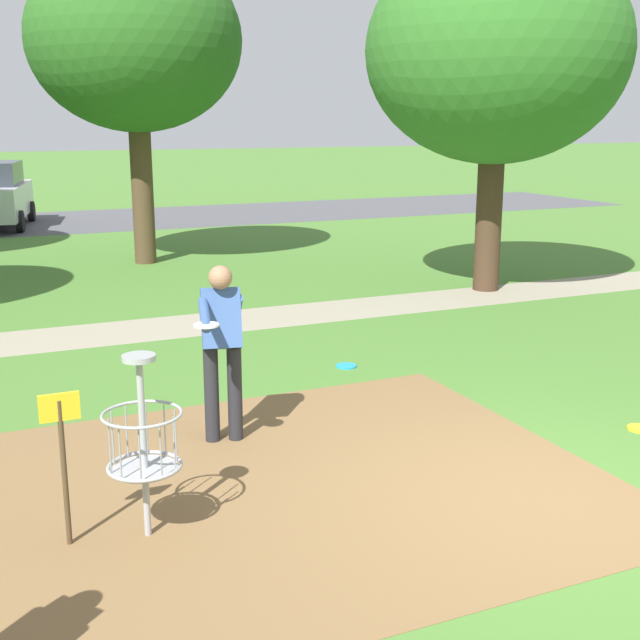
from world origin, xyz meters
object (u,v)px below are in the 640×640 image
at_px(disc_golf_basket, 135,440).
at_px(player_foreground_watching, 222,341).
at_px(frisbee_by_tee, 640,428).
at_px(tree_mid_center, 497,52).
at_px(frisbee_near_basket, 346,366).
at_px(tree_near_right, 135,41).

xyz_separation_m(disc_golf_basket, player_foreground_watching, (1.14, 1.54, 0.23)).
xyz_separation_m(player_foreground_watching, frisbee_by_tee, (3.87, -1.41, -0.98)).
xyz_separation_m(disc_golf_basket, frisbee_by_tee, (5.01, 0.13, -0.74)).
bearing_deg(tree_mid_center, frisbee_by_tee, -112.46).
relative_size(disc_golf_basket, frisbee_near_basket, 5.37).
height_order(disc_golf_basket, player_foreground_watching, player_foreground_watching).
distance_m(tree_near_right, tree_mid_center, 7.35).
xyz_separation_m(frisbee_near_basket, tree_mid_center, (4.40, 3.31, 4.10)).
bearing_deg(disc_golf_basket, player_foreground_watching, 53.45).
distance_m(disc_golf_basket, frisbee_by_tee, 5.07).
relative_size(frisbee_near_basket, tree_mid_center, 0.04).
distance_m(player_foreground_watching, frisbee_near_basket, 2.90).
relative_size(player_foreground_watching, tree_near_right, 0.27).
height_order(player_foreground_watching, tree_mid_center, tree_mid_center).
height_order(disc_golf_basket, frisbee_by_tee, disc_golf_basket).
height_order(player_foreground_watching, frisbee_by_tee, player_foreground_watching).
distance_m(disc_golf_basket, tree_mid_center, 10.64).
xyz_separation_m(player_foreground_watching, tree_near_right, (1.55, 10.41, 3.56)).
distance_m(disc_golf_basket, player_foreground_watching, 1.93).
relative_size(frisbee_by_tee, tree_near_right, 0.04).
distance_m(frisbee_by_tee, tree_near_right, 12.87).
bearing_deg(frisbee_near_basket, tree_mid_center, 36.95).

